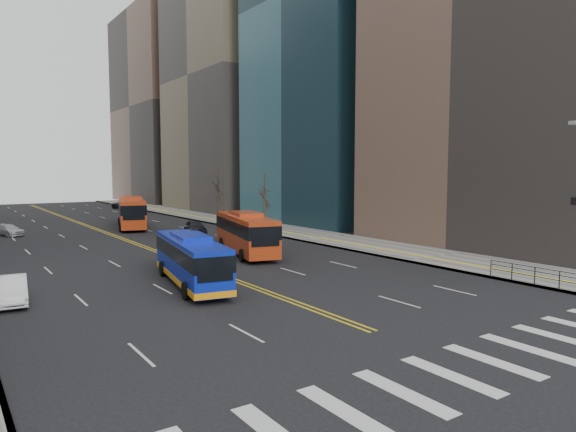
% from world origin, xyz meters
% --- Properties ---
extents(ground, '(220.00, 220.00, 0.00)m').
position_xyz_m(ground, '(0.00, 0.00, 0.00)').
color(ground, black).
extents(sidewalk_right, '(7.00, 130.00, 0.15)m').
position_xyz_m(sidewalk_right, '(17.50, 45.00, 0.07)').
color(sidewalk_right, slate).
rests_on(sidewalk_right, ground).
extents(crosswalk, '(26.70, 4.00, 0.01)m').
position_xyz_m(crosswalk, '(0.00, 0.00, 0.01)').
color(crosswalk, silver).
rests_on(crosswalk, ground).
extents(centerline, '(0.55, 100.00, 0.01)m').
position_xyz_m(centerline, '(0.00, 55.00, 0.01)').
color(centerline, gold).
rests_on(centerline, ground).
extents(office_towers, '(83.00, 134.00, 58.00)m').
position_xyz_m(office_towers, '(0.12, 68.51, 23.92)').
color(office_towers, gray).
rests_on(office_towers, ground).
extents(pedestrian_railing, '(0.06, 6.06, 1.02)m').
position_xyz_m(pedestrian_railing, '(14.30, 6.00, 0.82)').
color(pedestrian_railing, black).
rests_on(pedestrian_railing, sidewalk_right).
extents(street_trees, '(35.20, 47.20, 7.60)m').
position_xyz_m(street_trees, '(-7.18, 34.55, 4.87)').
color(street_trees, black).
rests_on(street_trees, ground).
extents(blue_bus, '(4.12, 10.92, 3.14)m').
position_xyz_m(blue_bus, '(-2.85, 18.02, 1.65)').
color(blue_bus, '#0C24BE').
rests_on(blue_bus, ground).
extents(red_bus_near, '(5.27, 11.45, 3.54)m').
position_xyz_m(red_bus_near, '(5.75, 26.41, 1.97)').
color(red_bus_near, '#B23513').
rests_on(red_bus_near, ground).
extents(red_bus_far, '(5.92, 12.55, 3.85)m').
position_xyz_m(red_bus_far, '(3.98, 51.50, 2.14)').
color(red_bus_far, '#B23513').
rests_on(red_bus_far, ground).
extents(car_white, '(1.96, 4.52, 1.45)m').
position_xyz_m(car_white, '(-12.50, 19.21, 0.72)').
color(car_white, white).
rests_on(car_white, ground).
extents(car_dark_mid, '(2.60, 4.78, 1.54)m').
position_xyz_m(car_dark_mid, '(7.76, 41.20, 0.77)').
color(car_dark_mid, black).
rests_on(car_dark_mid, ground).
extents(car_silver, '(3.27, 4.50, 1.21)m').
position_xyz_m(car_silver, '(-9.41, 51.35, 0.60)').
color(car_silver, '#ADADB3').
rests_on(car_silver, ground).
extents(car_dark_far, '(3.98, 5.26, 1.33)m').
position_xyz_m(car_dark_far, '(12.50, 83.27, 0.66)').
color(car_dark_far, black).
rests_on(car_dark_far, ground).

